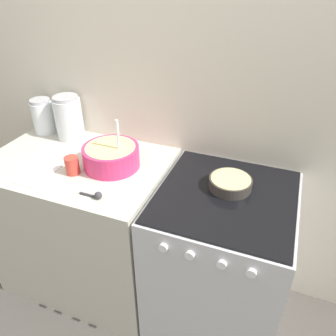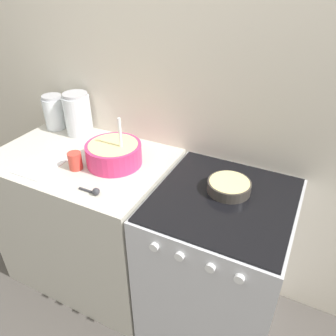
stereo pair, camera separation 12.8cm
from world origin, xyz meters
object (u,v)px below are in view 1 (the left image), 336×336
Objects in this scene: mixing_bowl at (111,155)px; stove at (218,261)px; storage_jar_left at (44,119)px; tin_can at (72,165)px; storage_jar_middle at (69,120)px; baking_pan at (230,183)px.

stove is at bearing -2.75° from mixing_bowl.
stove is 0.82m from mixing_bowl.
stove is at bearing -11.04° from storage_jar_left.
mixing_bowl reaches higher than tin_can.
mixing_bowl is at bearing 41.40° from tin_can.
storage_jar_left is 0.20m from storage_jar_middle.
stove is 9.77× the size of tin_can.
storage_jar_middle is 0.43m from tin_can.
baking_pan is at bearing -9.82° from storage_jar_middle.
storage_jar_left reaches higher than stove.
baking_pan is 1.25m from storage_jar_left.
mixing_bowl is 1.44× the size of baking_pan.
storage_jar_left is at bearing 168.96° from stove.
storage_jar_left reaches higher than tin_can.
tin_can reaches higher than stove.
mixing_bowl reaches higher than storage_jar_left.
storage_jar_left is 0.83× the size of storage_jar_middle.
tin_can is at bearing -53.95° from storage_jar_middle.
storage_jar_left is 0.57m from tin_can.
storage_jar_middle is 2.82× the size of tin_can.
storage_jar_left is (-1.24, 0.18, 0.06)m from baking_pan.
stove is 4.18× the size of storage_jar_left.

